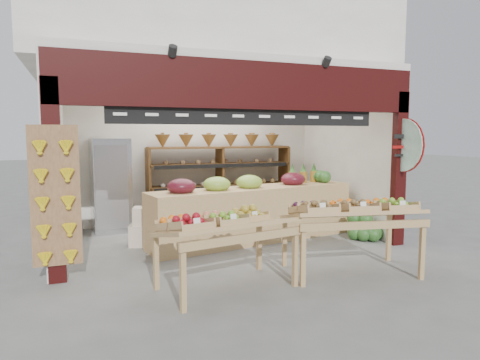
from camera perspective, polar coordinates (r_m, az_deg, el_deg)
name	(u,v)px	position (r m, az deg, el deg)	size (l,w,h in m)	color
ground	(229,244)	(7.64, -1.44, -8.55)	(60.00, 60.00, 0.00)	slate
shop_structure	(203,36)	(9.16, -5.02, 18.60)	(6.36, 5.12, 5.40)	white
banana_board	(55,199)	(5.88, -23.39, -2.36)	(0.60, 0.15, 1.80)	#9A6F46
gift_sign	(404,145)	(7.81, 20.97, 4.36)	(0.04, 0.93, 0.92)	#C3F6D5
back_shelving	(220,167)	(9.32, -2.69, 1.70)	(3.15, 0.52, 1.94)	brown
refrigerator	(111,185)	(8.88, -16.86, -0.68)	(0.72, 0.72, 1.85)	#B7B9BE
cardboard_stack	(157,231)	(7.68, -10.98, -6.68)	(1.08, 0.78, 0.68)	silver
mid_counter	(253,212)	(7.78, 1.80, -4.26)	(4.00, 1.43, 1.21)	tan
display_table_left	(217,225)	(5.31, -3.07, -5.95)	(1.81, 1.22, 1.05)	tan
display_table_right	(351,211)	(6.12, 14.57, -3.98)	(1.92, 1.30, 1.11)	tan
watermelon_pile	(364,229)	(8.28, 16.16, -6.28)	(0.65, 0.66, 0.51)	#1B4617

